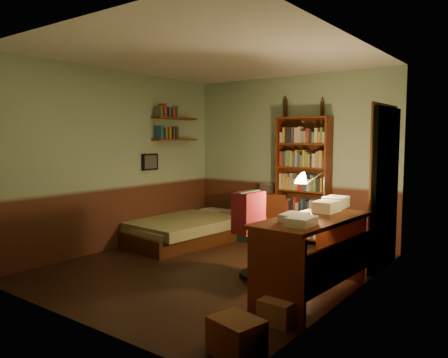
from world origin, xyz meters
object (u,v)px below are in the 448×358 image
Objects in this scene: dresser at (261,215)px; office_chair at (263,239)px; bed at (191,221)px; desk_lamp at (324,185)px; bookshelf at (303,181)px; cardboard_box_b at (278,311)px; desk at (312,257)px; cardboard_box_a at (236,337)px; mini_stereo at (269,188)px.

office_chair is at bearing -79.34° from dresser.
bed is 2.56m from desk_lamp.
cardboard_box_b is at bearing -69.25° from bookshelf.
bed is 1.09× the size of bookshelf.
desk reaches higher than cardboard_box_a.
desk_lamp is 1.73× the size of cardboard_box_b.
cardboard_box_b is at bearing -50.83° from office_chair.
bookshelf is 2.12× the size of office_chair.
office_chair is 1.32m from cardboard_box_b.
bed is at bearing 136.10° from cardboard_box_a.
cardboard_box_b is (2.69, -1.94, -0.21)m from bed.
mini_stereo is 3.45m from cardboard_box_b.
bookshelf is (1.51, 0.88, 0.66)m from bed.
desk is at bearing -69.70° from desk_lamp.
cardboard_box_a is (1.21, -3.50, -0.83)m from bookshelf.
mini_stereo is at bearing 40.04° from dresser.
desk_lamp is at bearing -1.55° from bed.
desk is (1.12, -2.02, -0.57)m from bookshelf.
desk_lamp is at bearing 109.31° from desk.
mini_stereo is 0.66× the size of cardboard_box_a.
mini_stereo is 0.64m from bookshelf.
cardboard_box_a reaches higher than cardboard_box_b.
bookshelf is 5.19× the size of cardboard_box_a.
dresser is 0.43× the size of bookshelf.
dresser is at bearing -102.66° from mini_stereo.
mini_stereo is (0.89, 0.92, 0.50)m from bed.
mini_stereo reaches higher than cardboard_box_a.
bookshelf is 3.76× the size of desk_lamp.
bookshelf reaches higher than cardboard_box_a.
cardboard_box_a is (0.31, -2.24, -0.93)m from desk_lamp.
desk_lamp is at bearing 48.45° from office_chair.
bookshelf is at bearing 37.69° from bed.
cardboard_box_b is at bearing 92.88° from cardboard_box_a.
office_chair is at bearing 115.73° from cardboard_box_a.
bookshelf is (0.62, -0.04, 0.16)m from mini_stereo.
bed is 5.63× the size of cardboard_box_a.
cardboard_box_b is (1.80, -2.86, -0.71)m from mini_stereo.
bed is 3.78m from cardboard_box_a.
desk reaches higher than cardboard_box_b.
bookshelf is at bearing -14.55° from dresser.
desk_lamp is (-0.22, 0.76, 0.67)m from desk.
office_chair is at bearing 166.89° from desk.
bed is 1.37m from mini_stereo.
bed is 4.08× the size of desk_lamp.
office_chair is (-0.51, -0.55, -0.61)m from desk_lamp.
desk is at bearing -62.95° from bookshelf.
bed is 2.87m from desk.
desk is 0.76m from office_chair.
mini_stereo is at bearing 174.39° from bookshelf.
dresser is (0.82, 0.80, 0.06)m from bed.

